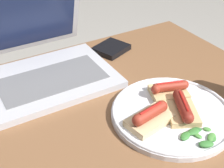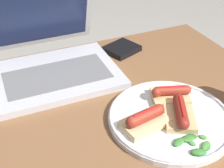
# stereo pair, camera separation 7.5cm
# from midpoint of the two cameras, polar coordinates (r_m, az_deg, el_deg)

# --- Properties ---
(desk) EXTENTS (1.01, 0.77, 0.71)m
(desk) POSITION_cam_midpoint_polar(r_m,az_deg,el_deg) (0.80, -3.95, -11.94)
(desk) COLOR brown
(desk) RESTS_ON ground_plane
(laptop) EXTENTS (0.35, 0.33, 0.25)m
(laptop) POSITION_cam_midpoint_polar(r_m,az_deg,el_deg) (0.90, -14.91, 4.16)
(laptop) COLOR #B7B7BC
(laptop) RESTS_ON desk
(plate) EXTENTS (0.29, 0.29, 0.02)m
(plate) POSITION_cam_midpoint_polar(r_m,az_deg,el_deg) (0.75, 8.07, -5.39)
(plate) COLOR silver
(plate) RESTS_ON desk
(sausage_toast_left) EXTENTS (0.10, 0.11, 0.04)m
(sausage_toast_left) POSITION_cam_midpoint_polar(r_m,az_deg,el_deg) (0.73, 9.90, -4.63)
(sausage_toast_left) COLOR tan
(sausage_toast_left) RESTS_ON plate
(sausage_toast_middle) EXTENTS (0.11, 0.08, 0.05)m
(sausage_toast_middle) POSITION_cam_midpoint_polar(r_m,az_deg,el_deg) (0.70, 3.88, -6.16)
(sausage_toast_middle) COLOR #D6B784
(sausage_toast_middle) RESTS_ON plate
(sausage_toast_right) EXTENTS (0.11, 0.10, 0.04)m
(sausage_toast_right) POSITION_cam_midpoint_polar(r_m,az_deg,el_deg) (0.79, 7.73, -1.23)
(sausage_toast_right) COLOR tan
(sausage_toast_right) RESTS_ON plate
(salad_pile) EXTENTS (0.08, 0.07, 0.01)m
(salad_pile) POSITION_cam_midpoint_polar(r_m,az_deg,el_deg) (0.69, 12.81, -9.49)
(salad_pile) COLOR #2D662D
(salad_pile) RESTS_ON plate
(external_drive) EXTENTS (0.12, 0.12, 0.02)m
(external_drive) POSITION_cam_midpoint_polar(r_m,az_deg,el_deg) (1.01, -2.25, 6.43)
(external_drive) COLOR black
(external_drive) RESTS_ON desk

